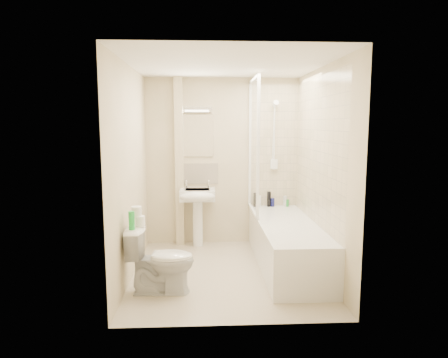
{
  "coord_description": "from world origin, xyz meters",
  "views": [
    {
      "loc": [
        -0.26,
        -4.52,
        1.75
      ],
      "look_at": [
        -0.03,
        0.2,
        1.09
      ],
      "focal_mm": 32.0,
      "sensor_mm": 36.0,
      "label": 1
    }
  ],
  "objects": [
    {
      "name": "wall_back",
      "position": [
        0.0,
        1.25,
        1.2
      ],
      "size": [
        2.2,
        0.02,
        2.4
      ],
      "primitive_type": "cube",
      "color": "beige",
      "rests_on": "ground"
    },
    {
      "name": "bottle_blue",
      "position": [
        0.73,
        1.16,
        0.61
      ],
      "size": [
        0.06,
        0.06,
        0.12
      ],
      "primitive_type": "cylinder",
      "color": "#121451",
      "rests_on": "bathtub"
    },
    {
      "name": "wall_right",
      "position": [
        1.1,
        0.0,
        1.2
      ],
      "size": [
        0.02,
        2.5,
        2.4
      ],
      "primitive_type": "cube",
      "color": "beige",
      "rests_on": "ground"
    },
    {
      "name": "wall_left",
      "position": [
        -1.1,
        0.0,
        1.2
      ],
      "size": [
        0.02,
        2.5,
        2.4
      ],
      "primitive_type": "cube",
      "color": "beige",
      "rests_on": "ground"
    },
    {
      "name": "bottle_black_b",
      "position": [
        0.68,
        1.16,
        0.66
      ],
      "size": [
        0.05,
        0.05,
        0.22
      ],
      "primitive_type": "cylinder",
      "color": "black",
      "rests_on": "bathtub"
    },
    {
      "name": "bottle_black_a",
      "position": [
        0.48,
        1.16,
        0.65
      ],
      "size": [
        0.05,
        0.05,
        0.2
      ],
      "primitive_type": "cylinder",
      "color": "black",
      "rests_on": "bathtub"
    },
    {
      "name": "green_bottle",
      "position": [
        -0.99,
        -0.58,
        0.79
      ],
      "size": [
        0.06,
        0.06,
        0.19
      ],
      "primitive_type": "cylinder",
      "color": "green",
      "rests_on": "toilet"
    },
    {
      "name": "strip_light",
      "position": [
        -0.36,
        1.22,
        1.95
      ],
      "size": [
        0.42,
        0.07,
        0.07
      ],
      "primitive_type": "cube",
      "color": "silver",
      "rests_on": "wall_back"
    },
    {
      "name": "tile_back",
      "position": [
        0.75,
        1.24,
        1.42
      ],
      "size": [
        0.7,
        0.01,
        1.75
      ],
      "primitive_type": "cube",
      "color": "beige",
      "rests_on": "wall_back"
    },
    {
      "name": "toilet_roll_lower",
      "position": [
        -0.93,
        -0.45,
        0.75
      ],
      "size": [
        0.1,
        0.1,
        0.11
      ],
      "primitive_type": "cylinder",
      "color": "white",
      "rests_on": "toilet"
    },
    {
      "name": "tile_right",
      "position": [
        1.09,
        0.2,
        1.42
      ],
      "size": [
        0.01,
        2.1,
        1.75
      ],
      "primitive_type": "cube",
      "color": "beige",
      "rests_on": "wall_right"
    },
    {
      "name": "bottle_green",
      "position": [
        0.94,
        1.16,
        0.6
      ],
      "size": [
        0.06,
        0.06,
        0.1
      ],
      "primitive_type": "cylinder",
      "color": "green",
      "rests_on": "bathtub"
    },
    {
      "name": "floor",
      "position": [
        0.0,
        0.0,
        0.0
      ],
      "size": [
        2.5,
        2.5,
        0.0
      ],
      "primitive_type": "plane",
      "color": "beige",
      "rests_on": "ground"
    },
    {
      "name": "toilet",
      "position": [
        -0.72,
        -0.5,
        0.35
      ],
      "size": [
        0.44,
        0.71,
        0.69
      ],
      "primitive_type": "imported",
      "rotation": [
        0.0,
        0.0,
        1.53
      ],
      "color": "white",
      "rests_on": "ground"
    },
    {
      "name": "mirror",
      "position": [
        -0.36,
        1.24,
        1.58
      ],
      "size": [
        0.46,
        0.01,
        0.6
      ],
      "primitive_type": "cube",
      "color": "white",
      "rests_on": "wall_back"
    },
    {
      "name": "shower_fixture",
      "position": [
        0.75,
        1.19,
        1.55
      ],
      "size": [
        0.1,
        0.16,
        0.99
      ],
      "color": "white",
      "rests_on": "wall_back"
    },
    {
      "name": "ceiling",
      "position": [
        0.0,
        0.0,
        2.4
      ],
      "size": [
        2.2,
        2.5,
        0.02
      ],
      "primitive_type": "cube",
      "color": "white",
      "rests_on": "wall_back"
    },
    {
      "name": "splashback",
      "position": [
        -0.36,
        1.24,
        1.03
      ],
      "size": [
        0.6,
        0.02,
        0.3
      ],
      "primitive_type": "cube",
      "color": "beige",
      "rests_on": "wall_back"
    },
    {
      "name": "toilet_roll_upper",
      "position": [
        -0.97,
        -0.44,
        0.85
      ],
      "size": [
        0.11,
        0.11,
        0.1
      ],
      "primitive_type": "cylinder",
      "color": "white",
      "rests_on": "toilet_roll_lower"
    },
    {
      "name": "bathtub",
      "position": [
        0.75,
        0.2,
        0.29
      ],
      "size": [
        0.7,
        2.1,
        0.55
      ],
      "color": "white",
      "rests_on": "ground"
    },
    {
      "name": "shower_screen",
      "position": [
        0.4,
        0.8,
        1.45
      ],
      "size": [
        0.04,
        0.92,
        1.8
      ],
      "color": "white",
      "rests_on": "bathtub"
    },
    {
      "name": "bottle_white_b",
      "position": [
        0.92,
        1.16,
        0.63
      ],
      "size": [
        0.06,
        0.06,
        0.16
      ],
      "primitive_type": "cylinder",
      "color": "silver",
      "rests_on": "bathtub"
    },
    {
      "name": "pedestal_sink",
      "position": [
        -0.36,
        1.01,
        0.67
      ],
      "size": [
        0.49,
        0.46,
        0.95
      ],
      "color": "white",
      "rests_on": "ground"
    },
    {
      "name": "bottle_white_a",
      "position": [
        0.54,
        1.16,
        0.63
      ],
      "size": [
        0.05,
        0.05,
        0.16
      ],
      "primitive_type": "cylinder",
      "color": "white",
      "rests_on": "bathtub"
    },
    {
      "name": "pipe_boxing",
      "position": [
        -0.62,
        1.19,
        1.2
      ],
      "size": [
        0.12,
        0.12,
        2.4
      ],
      "primitive_type": "cube",
      "color": "beige",
      "rests_on": "ground"
    }
  ]
}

